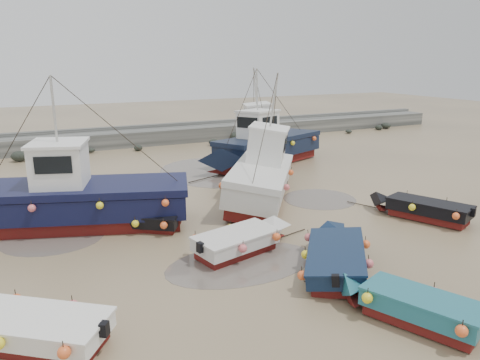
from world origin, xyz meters
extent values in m
plane|color=#998361|center=(0.00, 0.00, 0.00)|extent=(120.00, 120.00, 0.00)
cube|color=slate|center=(0.00, 22.00, 0.60)|extent=(60.00, 2.20, 1.20)
cube|color=slate|center=(0.00, 23.21, 1.32)|extent=(60.00, 0.60, 0.25)
ellipsoid|color=black|center=(5.10, 19.02, 0.29)|extent=(0.84, 0.86, 0.51)
ellipsoid|color=black|center=(7.80, 20.56, 0.34)|extent=(0.98, 1.07, 0.72)
ellipsoid|color=black|center=(14.16, 19.54, 0.27)|extent=(0.78, 0.90, 0.59)
ellipsoid|color=black|center=(23.03, 19.80, 0.24)|extent=(0.68, 0.72, 0.52)
ellipsoid|color=black|center=(18.92, 19.27, 0.21)|extent=(0.60, 0.70, 0.31)
ellipsoid|color=black|center=(-5.07, 20.46, 0.35)|extent=(0.99, 0.80, 0.58)
ellipsoid|color=black|center=(12.19, 19.77, 0.19)|extent=(0.54, 0.46, 0.30)
ellipsoid|color=black|center=(9.69, 19.97, 0.21)|extent=(0.61, 0.47, 0.46)
ellipsoid|color=black|center=(24.28, 20.15, 0.32)|extent=(0.92, 0.97, 0.58)
ellipsoid|color=black|center=(-4.31, 20.27, 0.21)|extent=(0.61, 0.53, 0.32)
ellipsoid|color=black|center=(10.99, 20.60, 0.23)|extent=(0.67, 0.55, 0.43)
ellipsoid|color=black|center=(-9.17, 19.34, 0.38)|extent=(1.09, 0.88, 0.72)
ellipsoid|color=black|center=(-7.25, 19.65, 0.23)|extent=(0.65, 0.60, 0.37)
ellipsoid|color=black|center=(9.46, 19.39, 0.31)|extent=(0.88, 0.64, 0.62)
ellipsoid|color=black|center=(-0.92, 19.60, 0.22)|extent=(0.64, 0.62, 0.48)
ellipsoid|color=black|center=(7.84, 20.42, 0.19)|extent=(0.55, 0.45, 0.29)
cylinder|color=#5F564E|center=(-2.73, -1.99, 0.00)|extent=(5.44, 5.44, 0.01)
cylinder|color=#5F564E|center=(4.17, 3.11, 0.00)|extent=(3.64, 3.64, 0.01)
cylinder|color=#5F564E|center=(-8.38, 3.30, 0.00)|extent=(3.91, 3.91, 0.01)
cylinder|color=#5F564E|center=(1.83, 10.84, 0.00)|extent=(6.90, 6.90, 0.01)
cube|color=maroon|center=(-9.61, -3.91, 0.15)|extent=(3.85, 3.37, 0.30)
cube|color=white|center=(-9.61, -3.91, 0.53)|extent=(4.22, 3.73, 0.45)
cube|color=brown|center=(-9.61, -3.91, 0.69)|extent=(3.51, 3.08, 0.10)
cube|color=white|center=(-9.61, -3.91, 0.78)|extent=(4.33, 3.83, 0.07)
cube|color=black|center=(-7.89, -5.22, 0.70)|extent=(0.28, 0.28, 0.35)
sphere|color=orange|center=(-8.84, -5.61, 0.63)|extent=(0.30, 0.30, 0.30)
sphere|color=orange|center=(-8.42, -3.71, 0.63)|extent=(0.30, 0.30, 0.30)
sphere|color=orange|center=(-9.73, -2.71, 0.63)|extent=(0.30, 0.30, 0.30)
cube|color=maroon|center=(-0.18, -4.02, 0.15)|extent=(3.42, 3.83, 0.30)
cube|color=#0F1F38|center=(-0.18, -4.02, 0.53)|extent=(3.79, 4.21, 0.45)
pyramid|color=#0F1F38|center=(1.23, -2.17, 0.98)|extent=(1.82, 1.63, 0.90)
cube|color=brown|center=(-0.18, -4.02, 0.69)|extent=(3.13, 3.49, 0.10)
cube|color=#0F1F38|center=(-0.18, -4.02, 0.78)|extent=(3.90, 4.32, 0.07)
cube|color=black|center=(-1.43, -5.66, 0.70)|extent=(0.28, 0.28, 0.35)
cylinder|color=black|center=(1.81, -1.42, 0.03)|extent=(1.25, 1.61, 0.04)
sphere|color=orange|center=(-1.92, -4.67, 0.63)|extent=(0.30, 0.30, 0.30)
sphere|color=orange|center=(0.13, -5.25, 0.63)|extent=(0.30, 0.30, 0.30)
sphere|color=orange|center=(-0.97, -3.42, 0.63)|extent=(0.30, 0.30, 0.30)
sphere|color=orange|center=(1.09, -4.00, 0.63)|extent=(0.30, 0.30, 0.30)
sphere|color=orange|center=(-0.01, -2.17, 0.63)|extent=(0.30, 0.30, 0.30)
cube|color=maroon|center=(-0.12, -7.54, 0.15)|extent=(2.18, 3.03, 0.30)
cube|color=#1F616F|center=(-0.12, -7.54, 0.53)|extent=(2.45, 3.30, 0.45)
pyramid|color=#1F616F|center=(-0.85, -5.84, 0.98)|extent=(1.54, 1.20, 0.90)
cube|color=brown|center=(-0.12, -7.54, 0.69)|extent=(2.01, 2.75, 0.10)
cube|color=#1F616F|center=(-0.12, -7.54, 0.78)|extent=(2.53, 3.38, 0.07)
cylinder|color=black|center=(-1.18, -5.08, 0.03)|extent=(0.83, 1.85, 0.04)
sphere|color=orange|center=(-0.38, -8.95, 0.63)|extent=(0.30, 0.30, 0.30)
sphere|color=orange|center=(0.62, -7.22, 0.63)|extent=(0.30, 0.30, 0.30)
sphere|color=orange|center=(-1.33, -6.76, 0.63)|extent=(0.30, 0.30, 0.30)
cube|color=maroon|center=(-5.08, 3.08, 0.15)|extent=(3.53, 3.01, 0.30)
cube|color=black|center=(-5.08, 3.08, 0.53)|extent=(3.86, 3.34, 0.45)
pyramid|color=black|center=(-6.87, 4.36, 0.98)|extent=(1.43, 1.60, 0.90)
cube|color=brown|center=(-5.08, 3.08, 0.69)|extent=(3.21, 2.76, 0.10)
cube|color=black|center=(-5.08, 3.08, 0.78)|extent=(3.96, 3.44, 0.07)
cube|color=black|center=(-3.50, 1.95, 0.70)|extent=(0.27, 0.28, 0.35)
cylinder|color=black|center=(-7.61, 4.89, 0.03)|extent=(1.65, 1.20, 0.04)
sphere|color=orange|center=(-4.37, 1.53, 0.63)|extent=(0.30, 0.30, 0.30)
sphere|color=orange|center=(-3.87, 3.26, 0.63)|extent=(0.30, 0.30, 0.30)
sphere|color=orange|center=(-5.33, 2.22, 0.63)|extent=(0.30, 0.30, 0.30)
sphere|color=orange|center=(-4.82, 3.94, 0.63)|extent=(0.30, 0.30, 0.30)
sphere|color=orange|center=(-6.29, 2.90, 0.63)|extent=(0.30, 0.30, 0.30)
sphere|color=orange|center=(-5.78, 4.63, 0.63)|extent=(0.30, 0.30, 0.30)
cube|color=maroon|center=(-2.57, -1.22, 0.15)|extent=(3.06, 1.88, 0.30)
cube|color=silver|center=(-2.57, -1.22, 0.53)|extent=(3.32, 2.14, 0.45)
pyramid|color=silver|center=(-0.75, -0.74, 0.98)|extent=(1.05, 1.54, 0.90)
cube|color=brown|center=(-2.57, -1.22, 0.69)|extent=(2.77, 1.74, 0.10)
cube|color=silver|center=(-2.57, -1.22, 0.78)|extent=(3.40, 2.21, 0.07)
cube|color=black|center=(-4.11, -1.63, 0.70)|extent=(0.23, 0.26, 0.35)
cylinder|color=black|center=(0.06, -0.53, 0.03)|extent=(1.94, 0.55, 0.04)
sphere|color=orange|center=(-3.95, -0.74, 0.63)|extent=(0.30, 0.30, 0.30)
sphere|color=orange|center=(-2.75, -2.12, 0.63)|extent=(0.30, 0.30, 0.30)
sphere|color=orange|center=(-2.38, -0.32, 0.63)|extent=(0.30, 0.30, 0.30)
sphere|color=orange|center=(-1.18, -1.71, 0.63)|extent=(0.30, 0.30, 0.30)
cube|color=maroon|center=(6.62, -1.55, 0.15)|extent=(2.42, 3.37, 0.30)
cube|color=black|center=(6.62, -1.55, 0.53)|extent=(2.72, 3.67, 0.45)
pyramid|color=black|center=(5.80, 0.30, 0.98)|extent=(1.64, 1.25, 0.90)
cube|color=brown|center=(6.62, -1.55, 0.69)|extent=(2.23, 3.06, 0.10)
cube|color=black|center=(6.62, -1.55, 0.78)|extent=(2.80, 3.77, 0.07)
cube|color=black|center=(7.34, -3.16, 0.70)|extent=(0.27, 0.25, 0.35)
cylinder|color=black|center=(5.45, 1.10, 0.03)|extent=(0.85, 1.84, 0.04)
sphere|color=orange|center=(6.38, -3.13, 0.63)|extent=(0.30, 0.30, 0.30)
sphere|color=orange|center=(7.59, -1.61, 0.63)|extent=(0.30, 0.30, 0.30)
sphere|color=orange|center=(5.66, -1.50, 0.63)|extent=(0.30, 0.30, 0.30)
sphere|color=orange|center=(6.87, 0.02, 0.63)|extent=(0.30, 0.30, 0.30)
cube|color=maroon|center=(-6.75, 4.08, 0.28)|extent=(7.70, 4.54, 0.55)
cube|color=black|center=(-6.75, 4.08, 1.02)|extent=(8.34, 5.11, 0.95)
cube|color=brown|center=(-6.75, 4.08, 1.54)|extent=(8.14, 4.95, 0.08)
cube|color=black|center=(-6.75, 4.08, 1.68)|extent=(8.53, 5.22, 0.30)
cube|color=white|center=(-7.77, 4.42, 2.65)|extent=(2.51, 2.47, 1.70)
cube|color=white|center=(-7.77, 4.42, 3.56)|extent=(2.71, 2.67, 0.12)
cube|color=black|center=(-8.74, 4.74, 2.91)|extent=(0.57, 1.59, 0.68)
cylinder|color=#B7B7B2|center=(-7.77, 4.42, 4.92)|extent=(0.10, 0.10, 2.60)
sphere|color=#DB6267|center=(-4.26, 1.67, 1.38)|extent=(0.30, 0.30, 0.30)
sphere|color=#DB6267|center=(-4.50, 4.93, 1.38)|extent=(0.30, 0.30, 0.30)
sphere|color=#DB6267|center=(-6.63, 2.45, 1.38)|extent=(0.30, 0.30, 0.30)
sphere|color=#DB6267|center=(-6.87, 5.71, 1.38)|extent=(0.30, 0.30, 0.30)
sphere|color=#DB6267|center=(-9.01, 3.24, 1.38)|extent=(0.30, 0.30, 0.30)
sphere|color=#DB6267|center=(-9.25, 6.50, 1.38)|extent=(0.30, 0.30, 0.30)
cube|color=maroon|center=(1.10, 4.00, 0.28)|extent=(5.61, 6.64, 0.55)
cube|color=silver|center=(1.10, 4.00, 1.02)|extent=(6.19, 7.25, 0.95)
pyramid|color=silver|center=(3.52, 7.35, 1.72)|extent=(2.82, 2.59, 1.40)
cube|color=brown|center=(1.10, 4.00, 1.54)|extent=(6.02, 7.06, 0.08)
cube|color=silver|center=(1.10, 4.00, 1.68)|extent=(6.33, 7.41, 0.30)
cube|color=white|center=(1.67, 4.79, 2.65)|extent=(2.56, 2.63, 1.70)
cube|color=white|center=(1.67, 4.79, 3.56)|extent=(2.77, 2.84, 0.12)
cube|color=black|center=(2.27, 5.62, 2.91)|extent=(1.21, 0.90, 0.68)
cylinder|color=#B7B7B2|center=(1.67, 4.79, 4.92)|extent=(0.10, 0.10, 2.60)
cylinder|color=black|center=(4.19, 8.28, 0.03)|extent=(1.80, 2.46, 0.05)
sphere|color=#DB6267|center=(-1.66, 2.48, 1.38)|extent=(0.30, 0.30, 0.30)
sphere|color=#DB6267|center=(1.36, 2.05, 1.38)|extent=(0.30, 0.30, 0.30)
sphere|color=#DB6267|center=(0.01, 4.79, 1.38)|extent=(0.30, 0.30, 0.30)
sphere|color=#DB6267|center=(3.03, 4.37, 1.38)|extent=(0.30, 0.30, 0.30)
sphere|color=#DB6267|center=(1.68, 7.10, 1.38)|extent=(0.30, 0.30, 0.30)
cube|color=maroon|center=(5.93, 11.44, 0.28)|extent=(7.69, 4.92, 0.55)
cube|color=black|center=(5.93, 11.44, 1.02)|extent=(8.34, 5.51, 0.95)
pyramid|color=black|center=(1.76, 9.81, 1.72)|extent=(2.36, 3.17, 1.40)
cube|color=brown|center=(5.93, 11.44, 1.54)|extent=(8.14, 5.34, 0.08)
cube|color=black|center=(5.93, 11.44, 1.68)|extent=(8.53, 5.63, 0.30)
cube|color=white|center=(4.93, 11.05, 2.65)|extent=(2.59, 2.58, 1.70)
cube|color=white|center=(4.93, 11.05, 3.56)|extent=(2.80, 2.79, 0.12)
cube|color=black|center=(3.98, 10.68, 2.91)|extent=(0.66, 1.59, 0.68)
cylinder|color=#B7B7B2|center=(4.93, 11.05, 4.92)|extent=(0.10, 0.10, 2.60)
cylinder|color=black|center=(0.66, 9.38, 0.03)|extent=(2.81, 1.14, 0.05)
sphere|color=#DB6267|center=(9.40, 11.15, 1.38)|extent=(0.30, 0.30, 0.30)
sphere|color=#DB6267|center=(7.11, 13.56, 1.38)|extent=(0.30, 0.30, 0.30)
sphere|color=#DB6267|center=(7.07, 10.24, 1.38)|extent=(0.30, 0.30, 0.30)
sphere|color=#DB6267|center=(4.79, 12.65, 1.38)|extent=(0.30, 0.30, 0.30)
sphere|color=#DB6267|center=(4.75, 9.33, 1.38)|extent=(0.30, 0.30, 0.30)
sphere|color=#DB6267|center=(2.46, 11.74, 1.38)|extent=(0.30, 0.30, 0.30)
cube|color=maroon|center=(7.09, 14.45, 0.28)|extent=(3.63, 5.77, 0.55)
cube|color=silver|center=(7.09, 14.45, 1.02)|extent=(4.10, 6.26, 0.95)
pyramid|color=silver|center=(8.16, 17.73, 1.72)|extent=(2.75, 2.11, 1.40)
cube|color=brown|center=(7.09, 14.45, 1.54)|extent=(3.97, 6.10, 0.08)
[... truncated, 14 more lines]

